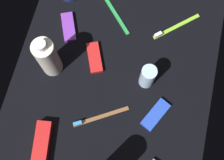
# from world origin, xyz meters

# --- Properties ---
(ground_plane) EXTENTS (0.84, 0.64, 0.01)m
(ground_plane) POSITION_xyz_m (0.00, 0.00, -0.01)
(ground_plane) COLOR black
(bodywash_bottle) EXTENTS (0.06, 0.06, 0.19)m
(bodywash_bottle) POSITION_xyz_m (0.01, 0.20, 0.09)
(bodywash_bottle) COLOR silver
(bodywash_bottle) RESTS_ON ground_plane
(deodorant_stick) EXTENTS (0.05, 0.05, 0.11)m
(deodorant_stick) POSITION_xyz_m (0.03, -0.11, 0.05)
(deodorant_stick) COLOR silver
(deodorant_stick) RESTS_ON ground_plane
(toothbrush_green) EXTENTS (0.14, 0.13, 0.02)m
(toothbrush_green) POSITION_xyz_m (0.25, 0.06, 0.01)
(toothbrush_green) COLOR green
(toothbrush_green) RESTS_ON ground_plane
(toothbrush_brown) EXTENTS (0.10, 0.16, 0.02)m
(toothbrush_brown) POSITION_xyz_m (-0.12, 0.02, 0.01)
(toothbrush_brown) COLOR brown
(toothbrush_brown) RESTS_ON ground_plane
(toothbrush_lime) EXTENTS (0.13, 0.14, 0.02)m
(toothbrush_lime) POSITION_xyz_m (0.24, -0.16, 0.01)
(toothbrush_lime) COLOR #8CD133
(toothbrush_lime) RESTS_ON ground_plane
(toothpaste_box_red) EXTENTS (0.18, 0.07, 0.03)m
(toothpaste_box_red) POSITION_xyz_m (-0.26, 0.16, 0.02)
(toothpaste_box_red) COLOR red
(toothpaste_box_red) RESTS_ON ground_plane
(snack_bar_red) EXTENTS (0.11, 0.08, 0.01)m
(snack_bar_red) POSITION_xyz_m (0.07, 0.08, 0.01)
(snack_bar_red) COLOR red
(snack_bar_red) RESTS_ON ground_plane
(snack_bar_blue) EXTENTS (0.11, 0.08, 0.01)m
(snack_bar_blue) POSITION_xyz_m (-0.07, -0.16, 0.01)
(snack_bar_blue) COLOR blue
(snack_bar_blue) RESTS_ON ground_plane
(snack_bar_purple) EXTENTS (0.11, 0.08, 0.01)m
(snack_bar_purple) POSITION_xyz_m (0.15, 0.19, 0.01)
(snack_bar_purple) COLOR purple
(snack_bar_purple) RESTS_ON ground_plane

